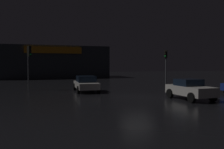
{
  "coord_description": "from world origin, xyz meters",
  "views": [
    {
      "loc": [
        -8.19,
        -17.28,
        2.59
      ],
      "look_at": [
        -0.52,
        4.43,
        1.6
      ],
      "focal_mm": 38.88,
      "sensor_mm": 36.0,
      "label": 1
    }
  ],
  "objects_px": {
    "traffic_signal_opposite": "(29,56)",
    "car_far": "(190,89)",
    "store_building": "(51,62)",
    "car_near": "(86,83)",
    "traffic_signal_main": "(166,60)"
  },
  "relations": [
    {
      "from": "store_building",
      "to": "traffic_signal_opposite",
      "type": "xyz_separation_m",
      "value": [
        -4.14,
        -22.0,
        0.42
      ]
    },
    {
      "from": "store_building",
      "to": "traffic_signal_opposite",
      "type": "relative_size",
      "value": 4.64
    },
    {
      "from": "store_building",
      "to": "car_near",
      "type": "bearing_deg",
      "value": -87.99
    },
    {
      "from": "traffic_signal_main",
      "to": "car_far",
      "type": "bearing_deg",
      "value": -112.29
    },
    {
      "from": "car_far",
      "to": "car_near",
      "type": "bearing_deg",
      "value": 128.08
    },
    {
      "from": "store_building",
      "to": "car_near",
      "type": "relative_size",
      "value": 4.32
    },
    {
      "from": "traffic_signal_opposite",
      "to": "car_far",
      "type": "bearing_deg",
      "value": -43.64
    },
    {
      "from": "traffic_signal_main",
      "to": "traffic_signal_opposite",
      "type": "xyz_separation_m",
      "value": [
        -14.92,
        0.86,
        0.27
      ]
    },
    {
      "from": "traffic_signal_opposite",
      "to": "car_far",
      "type": "distance_m",
      "value": 15.39
    },
    {
      "from": "traffic_signal_opposite",
      "to": "car_far",
      "type": "height_order",
      "value": "traffic_signal_opposite"
    },
    {
      "from": "traffic_signal_opposite",
      "to": "car_far",
      "type": "xyz_separation_m",
      "value": [
        10.98,
        -10.47,
        -2.58
      ]
    },
    {
      "from": "car_near",
      "to": "car_far",
      "type": "relative_size",
      "value": 1.21
    },
    {
      "from": "car_far",
      "to": "traffic_signal_main",
      "type": "bearing_deg",
      "value": 67.71
    },
    {
      "from": "car_near",
      "to": "traffic_signal_main",
      "type": "bearing_deg",
      "value": 11.42
    },
    {
      "from": "store_building",
      "to": "car_far",
      "type": "bearing_deg",
      "value": -78.11
    }
  ]
}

